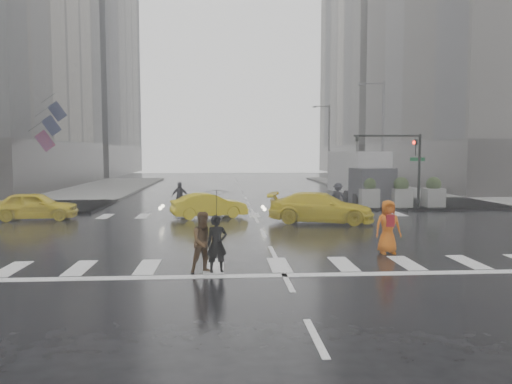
{
  "coord_description": "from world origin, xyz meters",
  "views": [
    {
      "loc": [
        -1.73,
        -21.0,
        3.49
      ],
      "look_at": [
        -0.17,
        2.0,
        1.6
      ],
      "focal_mm": 35.0,
      "sensor_mm": 36.0,
      "label": 1
    }
  ],
  "objects": [
    {
      "name": "pedestrian_far_a",
      "position": [
        -4.14,
        7.6,
        0.87
      ],
      "size": [
        1.1,
        0.76,
        1.74
      ],
      "primitive_type": "imported",
      "rotation": [
        0.0,
        0.0,
        3.0
      ],
      "color": "black",
      "rests_on": "ground"
    },
    {
      "name": "road_markings",
      "position": [
        0.0,
        0.0,
        0.01
      ],
      "size": [
        18.0,
        48.0,
        0.01
      ],
      "primitive_type": null,
      "color": "silver",
      "rests_on": "ground"
    },
    {
      "name": "building_nw_far",
      "position": [
        -29.0,
        56.0,
        20.19
      ],
      "size": [
        26.05,
        26.05,
        44.0
      ],
      "color": "#62615B",
      "rests_on": "ground"
    },
    {
      "name": "planter_east",
      "position": [
        11.0,
        8.2,
        0.98
      ],
      "size": [
        1.1,
        1.1,
        1.8
      ],
      "color": "slate",
      "rests_on": "ground"
    },
    {
      "name": "planter_west",
      "position": [
        7.0,
        8.2,
        0.98
      ],
      "size": [
        1.1,
        1.1,
        1.8
      ],
      "color": "slate",
      "rests_on": "ground"
    },
    {
      "name": "pedestrian_orange",
      "position": [
        3.9,
        -4.52,
        0.92
      ],
      "size": [
        0.91,
        0.6,
        1.83
      ],
      "rotation": [
        0.0,
        0.0,
        0.02
      ],
      "color": "#D8600F",
      "rests_on": "ground"
    },
    {
      "name": "sidewalk_ne",
      "position": [
        19.5,
        17.5,
        0.07
      ],
      "size": [
        35.0,
        35.0,
        0.15
      ],
      "primitive_type": "cube",
      "color": "slate",
      "rests_on": "ground"
    },
    {
      "name": "pedestrian_far_b",
      "position": [
        4.95,
        7.33,
        0.83
      ],
      "size": [
        1.22,
        1.03,
        1.65
      ],
      "primitive_type": "imported",
      "rotation": [
        0.0,
        0.0,
        2.65
      ],
      "color": "black",
      "rests_on": "ground"
    },
    {
      "name": "taxi_front",
      "position": [
        -11.26,
        4.89,
        0.72
      ],
      "size": [
        4.33,
        2.02,
        1.43
      ],
      "primitive_type": "imported",
      "rotation": [
        0.0,
        0.0,
        1.65
      ],
      "color": "yellow",
      "rests_on": "ground"
    },
    {
      "name": "building_ne_far",
      "position": [
        29.0,
        56.0,
        16.27
      ],
      "size": [
        26.05,
        26.05,
        36.0
      ],
      "color": "gray",
      "rests_on": "ground"
    },
    {
      "name": "planter_mid",
      "position": [
        9.0,
        8.2,
        0.98
      ],
      "size": [
        1.1,
        1.1,
        1.8
      ],
      "color": "slate",
      "rests_on": "ground"
    },
    {
      "name": "taxi_mid",
      "position": [
        -2.43,
        5.1,
        0.65
      ],
      "size": [
        4.15,
        2.35,
        1.3
      ],
      "primitive_type": "imported",
      "rotation": [
        0.0,
        0.0,
        1.84
      ],
      "color": "yellow",
      "rests_on": "ground"
    },
    {
      "name": "box_truck",
      "position": [
        7.5,
        11.42,
        1.85
      ],
      "size": [
        2.45,
        6.54,
        3.47
      ],
      "rotation": [
        0.0,
        0.0,
        0.2
      ],
      "color": "#BCBCBE",
      "rests_on": "ground"
    },
    {
      "name": "flag_cluster",
      "position": [
        -15.08,
        18.5,
        5.64
      ],
      "size": [
        2.87,
        3.06,
        4.69
      ],
      "color": "#59595B",
      "rests_on": "ground"
    },
    {
      "name": "street_lamp_near",
      "position": [
        10.87,
        18.0,
        4.95
      ],
      "size": [
        2.15,
        0.22,
        9.0
      ],
      "color": "#59595B",
      "rests_on": "ground"
    },
    {
      "name": "ground",
      "position": [
        0.0,
        0.0,
        0.0
      ],
      "size": [
        120.0,
        120.0,
        0.0
      ],
      "primitive_type": "plane",
      "color": "black",
      "rests_on": "ground"
    },
    {
      "name": "traffic_signal_pole",
      "position": [
        9.01,
        8.01,
        3.22
      ],
      "size": [
        4.45,
        0.42,
        4.5
      ],
      "color": "black",
      "rests_on": "ground"
    },
    {
      "name": "pedestrian_black",
      "position": [
        -1.89,
        -6.8,
        1.61
      ],
      "size": [
        1.17,
        1.18,
        2.43
      ],
      "rotation": [
        0.0,
        0.0,
        0.24
      ],
      "color": "black",
      "rests_on": "ground"
    },
    {
      "name": "street_lamp_far",
      "position": [
        10.87,
        38.0,
        4.95
      ],
      "size": [
        2.15,
        0.22,
        9.0
      ],
      "color": "#59595B",
      "rests_on": "ground"
    },
    {
      "name": "taxi_rear",
      "position": [
        3.08,
        2.94,
        0.74
      ],
      "size": [
        4.9,
        3.17,
        1.48
      ],
      "primitive_type": "imported",
      "rotation": [
        0.0,
        0.0,
        1.31
      ],
      "color": "yellow",
      "rests_on": "ground"
    },
    {
      "name": "pedestrian_brown",
      "position": [
        -2.25,
        -6.8,
        0.88
      ],
      "size": [
        1.05,
        0.94,
        1.76
      ],
      "primitive_type": "imported",
      "rotation": [
        0.0,
        0.0,
        0.39
      ],
      "color": "#472F19",
      "rests_on": "ground"
    }
  ]
}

